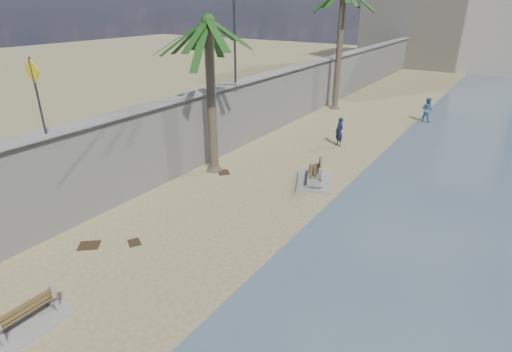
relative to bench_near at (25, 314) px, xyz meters
The scene contains 14 objects.
ground_plane 2.43m from the bench_near, 47.38° to the left, with size 140.00×140.00×0.00m, color #9D8F60.
seawall 22.11m from the bench_near, 99.31° to the left, with size 0.45×70.00×3.50m, color gray.
wall_cap 22.29m from the bench_near, 99.31° to the left, with size 0.80×70.00×0.12m, color gray.
end_building 54.18m from the bench_near, 90.39° to the left, with size 18.00×12.00×14.00m, color #B7AA93.
bench_near is the anchor object (origin of this frame).
bench_far 12.08m from the bench_near, 79.27° to the left, with size 2.33×2.68×0.94m.
palm_mid 12.53m from the bench_near, 103.08° to the left, with size 5.00×5.00×7.69m.
pedestrian_sign 6.72m from the bench_near, 135.85° to the left, with size 0.78×0.07×2.40m.
streetlight 15.54m from the bench_near, 104.14° to the left, with size 0.28×0.28×5.12m.
person_a 17.26m from the bench_near, 86.19° to the left, with size 0.67×0.46×1.87m, color #141B39.
person_b 25.47m from the bench_near, 80.67° to the left, with size 0.88×0.69×1.84m, color teal.
debris_b 3.61m from the bench_near, 120.79° to the left, with size 0.68×0.54×0.03m, color #382616.
debris_c 10.70m from the bench_near, 100.21° to the left, with size 0.65×0.52×0.03m, color #382616.
debris_d 4.12m from the bench_near, 99.95° to the left, with size 0.49×0.39×0.03m, color #382616.
Camera 1 is at (7.47, -5.03, 7.55)m, focal length 28.00 mm.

